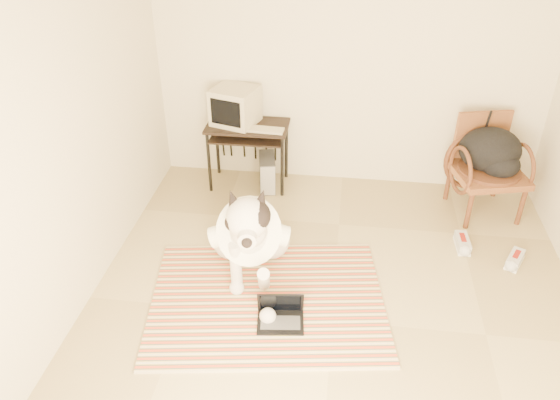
% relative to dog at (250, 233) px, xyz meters
% --- Properties ---
extents(floor, '(4.50, 4.50, 0.00)m').
position_rel_dog_xyz_m(floor, '(0.73, -0.51, -0.41)').
color(floor, tan).
rests_on(floor, ground).
extents(wall_back, '(4.50, 0.00, 4.50)m').
position_rel_dog_xyz_m(wall_back, '(0.73, 1.74, 0.94)').
color(wall_back, beige).
rests_on(wall_back, floor).
extents(wall_left, '(0.00, 4.50, 4.50)m').
position_rel_dog_xyz_m(wall_left, '(-1.27, -0.51, 0.94)').
color(wall_left, beige).
rests_on(wall_left, floor).
extents(rug, '(2.08, 1.71, 0.02)m').
position_rel_dog_xyz_m(rug, '(0.20, -0.36, -0.40)').
color(rug, '#D3482A').
rests_on(rug, floor).
extents(dog, '(0.69, 1.40, 1.04)m').
position_rel_dog_xyz_m(dog, '(0.00, 0.00, 0.00)').
color(dog, silver).
rests_on(dog, rug).
extents(laptop, '(0.39, 0.30, 0.25)m').
position_rel_dog_xyz_m(laptop, '(0.33, -0.58, -0.33)').
color(laptop, black).
rests_on(laptop, rug).
extents(computer_desk, '(0.86, 0.48, 0.71)m').
position_rel_dog_xyz_m(computer_desk, '(-0.28, 1.46, 0.20)').
color(computer_desk, black).
rests_on(computer_desk, floor).
extents(crt_monitor, '(0.52, 0.51, 0.38)m').
position_rel_dog_xyz_m(crt_monitor, '(-0.41, 1.51, 0.49)').
color(crt_monitor, '#BCB193').
rests_on(crt_monitor, computer_desk).
extents(desk_keyboard, '(0.38, 0.16, 0.02)m').
position_rel_dog_xyz_m(desk_keyboard, '(-0.08, 1.35, 0.31)').
color(desk_keyboard, '#BCB193').
rests_on(desk_keyboard, computer_desk).
extents(pc_tower, '(0.23, 0.41, 0.36)m').
position_rel_dog_xyz_m(pc_tower, '(-0.08, 1.43, -0.23)').
color(pc_tower, '#454548').
rests_on(pc_tower, floor).
extents(rattan_chair, '(0.77, 0.76, 0.97)m').
position_rel_dog_xyz_m(rattan_chair, '(2.14, 1.30, 0.08)').
color(rattan_chair, brown).
rests_on(rattan_chair, floor).
extents(backpack, '(0.59, 0.53, 0.44)m').
position_rel_dog_xyz_m(backpack, '(2.16, 1.29, 0.24)').
color(backpack, black).
rests_on(backpack, rattan_chair).
extents(sneaker_left, '(0.12, 0.29, 0.10)m').
position_rel_dog_xyz_m(sneaker_left, '(1.88, 0.59, -0.37)').
color(sneaker_left, white).
rests_on(sneaker_left, floor).
extents(sneaker_right, '(0.22, 0.29, 0.10)m').
position_rel_dog_xyz_m(sneaker_right, '(2.31, 0.41, -0.37)').
color(sneaker_right, white).
rests_on(sneaker_right, floor).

